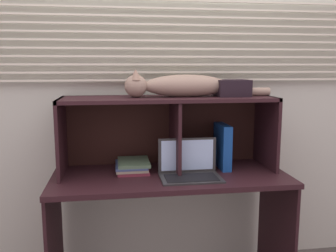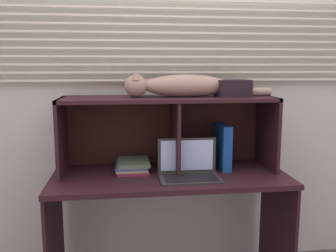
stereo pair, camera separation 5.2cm
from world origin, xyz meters
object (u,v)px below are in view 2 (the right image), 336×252
binder_upright (223,146)px  book_stack (132,166)px  laptop (189,169)px  cat (180,86)px  storage_box (232,88)px

binder_upright → book_stack: size_ratio=1.10×
laptop → book_stack: bearing=152.6°
cat → storage_box: cat is taller
book_stack → storage_box: 0.79m
book_stack → storage_box: size_ratio=1.28×
binder_upright → storage_box: (0.05, 0.00, 0.37)m
cat → storage_box: size_ratio=4.54×
cat → book_stack: size_ratio=3.55×
cat → storage_box: (0.33, 0.00, -0.02)m
binder_upright → storage_box: 0.37m
cat → binder_upright: bearing=0.0°
binder_upright → book_stack: (-0.58, 0.00, -0.11)m
cat → book_stack: cat is taller
laptop → binder_upright: size_ratio=1.25×
cat → laptop: size_ratio=2.58×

